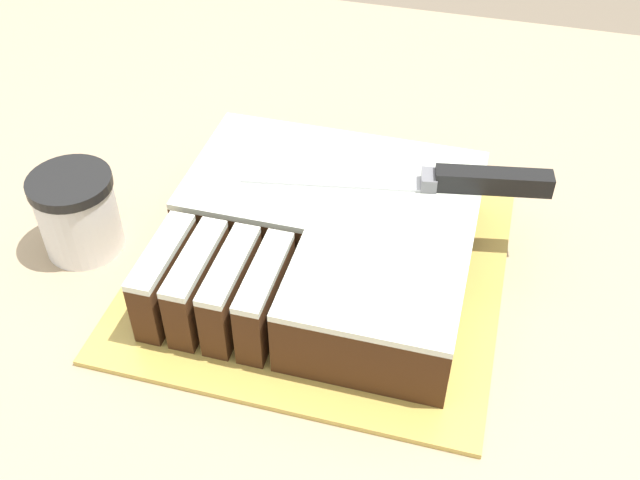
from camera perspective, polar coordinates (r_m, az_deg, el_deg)
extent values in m
cube|color=tan|center=(1.22, -0.80, -13.92)|extent=(1.40, 1.10, 0.90)
cube|color=gold|center=(0.80, 0.00, -2.18)|extent=(0.38, 0.37, 0.01)
cube|color=#472814|center=(0.81, 1.08, 2.49)|extent=(0.31, 0.18, 0.07)
cube|color=white|center=(0.79, 1.11, 4.61)|extent=(0.31, 0.18, 0.01)
cube|color=#472814|center=(0.70, 3.87, -5.92)|extent=(0.16, 0.12, 0.07)
cube|color=white|center=(0.67, 4.02, -3.75)|extent=(0.16, 0.12, 0.01)
cube|color=#472814|center=(0.75, -11.65, -2.98)|extent=(0.03, 0.11, 0.07)
cube|color=white|center=(0.72, -12.06, -0.85)|extent=(0.03, 0.11, 0.01)
cube|color=#472814|center=(0.74, -9.23, -3.50)|extent=(0.03, 0.11, 0.07)
cube|color=white|center=(0.71, -9.56, -1.35)|extent=(0.03, 0.11, 0.01)
cube|color=#472814|center=(0.73, -6.73, -4.03)|extent=(0.03, 0.11, 0.07)
cube|color=white|center=(0.70, -6.97, -1.87)|extent=(0.03, 0.11, 0.01)
cube|color=#472814|center=(0.72, -4.15, -4.56)|extent=(0.03, 0.11, 0.07)
cube|color=white|center=(0.69, -4.31, -2.40)|extent=(0.03, 0.11, 0.01)
cube|color=silver|center=(0.78, 1.32, 4.61)|extent=(0.20, 0.06, 0.00)
cube|color=slate|center=(0.78, 8.29, 4.55)|extent=(0.02, 0.03, 0.02)
cube|color=black|center=(0.79, 13.08, 4.41)|extent=(0.12, 0.04, 0.02)
cylinder|color=white|center=(0.84, -17.89, 1.66)|extent=(0.08, 0.08, 0.08)
cylinder|color=black|center=(0.81, -18.57, 4.13)|extent=(0.09, 0.09, 0.01)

